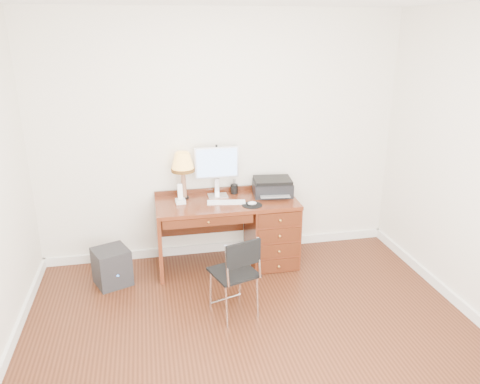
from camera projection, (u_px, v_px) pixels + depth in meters
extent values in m
plane|color=#38190C|center=(256.00, 342.00, 3.93)|extent=(4.00, 4.00, 0.00)
plane|color=silver|center=(221.00, 139.00, 5.10)|extent=(4.00, 0.00, 4.00)
cube|color=white|center=(222.00, 247.00, 5.52)|extent=(4.00, 0.03, 0.10)
cube|color=white|center=(2.00, 369.00, 3.54)|extent=(0.03, 3.50, 0.10)
cube|color=white|center=(466.00, 310.00, 4.29)|extent=(0.03, 3.50, 0.10)
cube|color=#612714|center=(227.00, 203.00, 4.98)|extent=(1.50, 0.65, 0.04)
cube|color=#612714|center=(271.00, 231.00, 5.20)|extent=(0.50, 0.61, 0.71)
cube|color=#612714|center=(159.00, 241.00, 4.97)|extent=(0.04, 0.61, 0.71)
cube|color=#4C1F0F|center=(202.00, 217.00, 5.30)|extent=(0.96, 0.03, 0.39)
cube|color=#4C1F0F|center=(208.00, 222.00, 4.67)|extent=(0.91, 0.03, 0.09)
sphere|color=#BF8C3F|center=(280.00, 244.00, 4.89)|extent=(0.03, 0.03, 0.03)
cube|color=silver|center=(218.00, 196.00, 5.11)|extent=(0.21, 0.15, 0.01)
cube|color=silver|center=(217.00, 186.00, 5.13)|extent=(0.05, 0.03, 0.17)
cube|color=silver|center=(217.00, 162.00, 5.02)|extent=(0.48, 0.04, 0.34)
cube|color=#4C8CF2|center=(217.00, 163.00, 5.00)|extent=(0.44, 0.01, 0.30)
cube|color=white|center=(226.00, 202.00, 4.92)|extent=(0.41, 0.18, 0.02)
cylinder|color=black|center=(252.00, 205.00, 4.85)|extent=(0.21, 0.21, 0.01)
ellipsoid|color=white|center=(252.00, 203.00, 4.84)|extent=(0.09, 0.06, 0.04)
cube|color=black|center=(272.00, 188.00, 5.14)|extent=(0.45, 0.37, 0.15)
cube|color=black|center=(273.00, 180.00, 5.11)|extent=(0.43, 0.35, 0.04)
cylinder|color=black|center=(184.00, 197.00, 5.05)|extent=(0.10, 0.10, 0.02)
cone|color=#905C44|center=(184.00, 183.00, 5.00)|extent=(0.07, 0.07, 0.30)
cone|color=#FDBB50|center=(183.00, 161.00, 4.92)|extent=(0.25, 0.25, 0.19)
cylinder|color=#593814|center=(183.00, 170.00, 4.95)|extent=(0.25, 0.25, 0.04)
cube|color=white|center=(180.00, 201.00, 4.91)|extent=(0.11, 0.11, 0.04)
cube|color=white|center=(180.00, 192.00, 4.87)|extent=(0.05, 0.07, 0.17)
cylinder|color=black|center=(234.00, 189.00, 5.19)|extent=(0.08, 0.08, 0.10)
cube|color=black|center=(234.00, 272.00, 4.20)|extent=(0.47, 0.47, 0.02)
cube|color=black|center=(237.00, 255.00, 3.95)|extent=(0.32, 0.13, 0.22)
cylinder|color=silver|center=(214.00, 285.00, 4.39)|extent=(0.02, 0.02, 0.42)
cylinder|color=silver|center=(247.00, 282.00, 4.45)|extent=(0.02, 0.02, 0.42)
cylinder|color=silver|center=(219.00, 304.00, 4.10)|extent=(0.02, 0.02, 0.42)
cylinder|color=silver|center=(254.00, 300.00, 4.15)|extent=(0.02, 0.02, 0.42)
cylinder|color=silver|center=(219.00, 265.00, 3.95)|extent=(0.02, 0.02, 0.37)
cylinder|color=silver|center=(255.00, 261.00, 4.01)|extent=(0.02, 0.02, 0.37)
cube|color=black|center=(112.00, 267.00, 4.77)|extent=(0.43, 0.43, 0.38)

